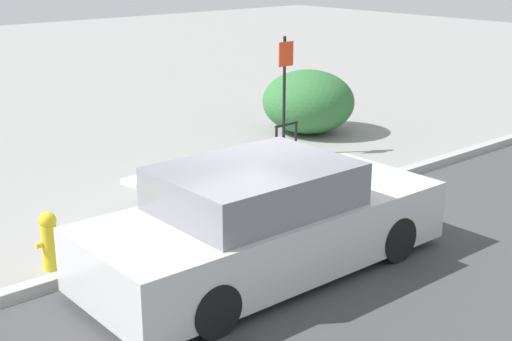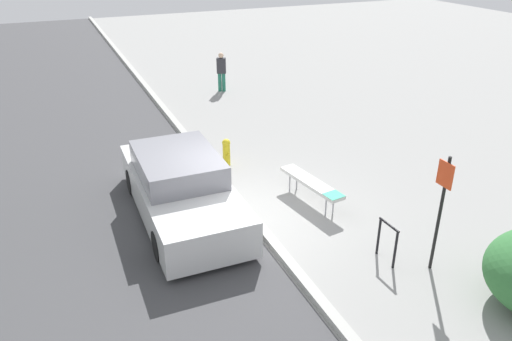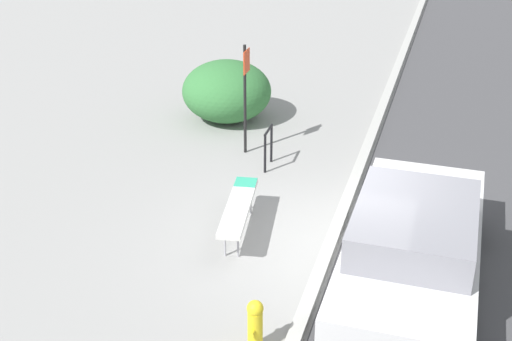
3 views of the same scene
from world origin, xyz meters
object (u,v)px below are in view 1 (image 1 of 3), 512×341
(bench, at_px, (177,170))
(bike_rack, at_px, (286,140))
(sign_post, at_px, (285,85))
(fire_hydrant, at_px, (49,239))
(parked_car_near, at_px, (264,223))

(bench, bearing_deg, bike_rack, -3.94)
(bike_rack, xyz_separation_m, sign_post, (0.53, 0.63, 0.88))
(bench, height_order, bike_rack, bike_rack)
(bike_rack, bearing_deg, sign_post, 49.92)
(bike_rack, distance_m, sign_post, 1.21)
(fire_hydrant, bearing_deg, parked_car_near, -41.88)
(bench, relative_size, bike_rack, 2.43)
(sign_post, bearing_deg, fire_hydrant, -161.47)
(bike_rack, height_order, fire_hydrant, bike_rack)
(parked_car_near, bearing_deg, sign_post, 45.14)
(bench, bearing_deg, parked_car_near, -112.08)
(sign_post, bearing_deg, parked_car_near, -135.42)
(bench, distance_m, fire_hydrant, 2.91)
(sign_post, distance_m, fire_hydrant, 6.18)
(bench, xyz_separation_m, bike_rack, (2.57, 0.21, -0.00))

